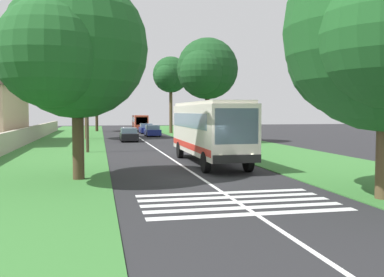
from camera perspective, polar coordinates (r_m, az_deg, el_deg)
The scene contains 18 objects.
ground at distance 21.01m, azimuth 1.11°, elevation -5.13°, with size 160.00×160.00×0.00m, color #262628.
grass_verge_left at distance 35.55m, azimuth -17.55°, elevation -1.70°, with size 120.00×8.00×0.04m, color #387533.
grass_verge_right at distance 37.65m, azimuth 8.14°, elevation -1.29°, with size 120.00×8.00×0.04m, color #387533.
centre_line at distance 35.69m, azimuth -4.33°, elevation -1.55°, with size 110.00×0.16×0.01m, color silver.
coach_bus at distance 26.61m, azimuth 2.20°, elevation 1.34°, with size 11.16×2.62×3.73m.
zebra_crossing at distance 15.57m, azimuth 5.92°, elevation -8.20°, with size 4.05×6.80×0.01m.
trailing_car_0 at distance 46.83m, azimuth -8.19°, elevation 0.45°, with size 4.30×1.78×1.43m.
trailing_car_1 at distance 56.11m, azimuth -5.15°, elevation 0.98°, with size 4.30×1.78×1.43m.
trailing_car_2 at distance 63.32m, azimuth -5.98°, elevation 1.26°, with size 4.30×1.78×1.43m.
trailing_minibus_0 at distance 71.08m, azimuth -6.76°, elevation 2.21°, with size 6.00×2.14×2.53m.
roadside_tree_left_0 at distance 70.93m, azimuth -12.40°, elevation 6.65°, with size 5.89×5.21×9.81m.
roadside_tree_left_1 at distance 20.97m, azimuth -15.31°, elevation 10.85°, with size 7.91×6.50×9.27m.
roadside_tree_left_2 at distance 51.86m, azimuth -13.81°, elevation 9.25°, with size 7.74×6.65×11.87m.
roadside_tree_right_0 at distance 44.78m, azimuth 1.76°, elevation 8.80°, with size 7.60×6.18×10.51m.
roadside_tree_right_1 at distance 17.36m, azimuth 23.13°, elevation 12.15°, with size 8.92×7.29×9.67m.
roadside_tree_right_2 at distance 63.47m, azimuth -2.91°, elevation 8.11°, with size 6.33×5.13×10.93m.
utility_pole at distance 34.47m, azimuth -13.47°, elevation 4.87°, with size 0.24×1.40×7.68m.
roadside_wall at distance 40.89m, azimuth -21.63°, elevation 0.01°, with size 70.00×0.40×1.56m, color #B2A893.
Camera 1 is at (-20.23, 4.69, 3.17)m, focal length 41.15 mm.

